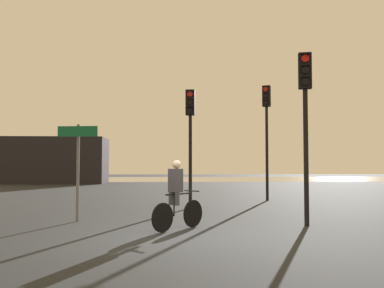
{
  "coord_description": "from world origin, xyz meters",
  "views": [
    {
      "loc": [
        -0.27,
        -9.06,
        1.51
      ],
      "look_at": [
        0.5,
        5.0,
        2.2
      ],
      "focal_mm": 40.0,
      "sensor_mm": 36.0,
      "label": 1
    }
  ],
  "objects_px": {
    "traffic_light_far_right": "(267,121)",
    "direction_sign_post": "(78,158)",
    "traffic_light_center": "(190,125)",
    "distant_building": "(56,160)",
    "traffic_light_near_right": "(305,105)",
    "cyclist": "(177,195)"
  },
  "relations": [
    {
      "from": "traffic_light_far_right",
      "to": "direction_sign_post",
      "type": "distance_m",
      "value": 9.34
    },
    {
      "from": "traffic_light_center",
      "to": "distant_building",
      "type": "bearing_deg",
      "value": -54.57
    },
    {
      "from": "traffic_light_near_right",
      "to": "direction_sign_post",
      "type": "distance_m",
      "value": 6.11
    },
    {
      "from": "traffic_light_far_right",
      "to": "direction_sign_post",
      "type": "height_order",
      "value": "traffic_light_far_right"
    },
    {
      "from": "traffic_light_center",
      "to": "cyclist",
      "type": "height_order",
      "value": "traffic_light_center"
    },
    {
      "from": "traffic_light_far_right",
      "to": "distant_building",
      "type": "bearing_deg",
      "value": -25.99
    },
    {
      "from": "distant_building",
      "to": "direction_sign_post",
      "type": "bearing_deg",
      "value": -74.29
    },
    {
      "from": "traffic_light_center",
      "to": "direction_sign_post",
      "type": "bearing_deg",
      "value": 56.62
    },
    {
      "from": "traffic_light_far_right",
      "to": "cyclist",
      "type": "bearing_deg",
      "value": 90.64
    },
    {
      "from": "distant_building",
      "to": "traffic_light_far_right",
      "type": "relative_size",
      "value": 1.65
    },
    {
      "from": "traffic_light_near_right",
      "to": "direction_sign_post",
      "type": "relative_size",
      "value": 1.66
    },
    {
      "from": "cyclist",
      "to": "traffic_light_far_right",
      "type": "bearing_deg",
      "value": 107.12
    },
    {
      "from": "traffic_light_center",
      "to": "cyclist",
      "type": "distance_m",
      "value": 5.48
    },
    {
      "from": "traffic_light_near_right",
      "to": "cyclist",
      "type": "height_order",
      "value": "traffic_light_near_right"
    },
    {
      "from": "traffic_light_center",
      "to": "cyclist",
      "type": "xyz_separation_m",
      "value": [
        -0.58,
        -5.04,
        -2.09
      ]
    },
    {
      "from": "traffic_light_near_right",
      "to": "direction_sign_post",
      "type": "height_order",
      "value": "traffic_light_near_right"
    },
    {
      "from": "distant_building",
      "to": "traffic_light_far_right",
      "type": "bearing_deg",
      "value": -53.2
    },
    {
      "from": "traffic_light_center",
      "to": "cyclist",
      "type": "relative_size",
      "value": 2.57
    },
    {
      "from": "traffic_light_center",
      "to": "traffic_light_near_right",
      "type": "distance_m",
      "value": 5.27
    },
    {
      "from": "traffic_light_far_right",
      "to": "traffic_light_near_right",
      "type": "height_order",
      "value": "traffic_light_far_right"
    },
    {
      "from": "direction_sign_post",
      "to": "cyclist",
      "type": "relative_size",
      "value": 1.6
    },
    {
      "from": "distant_building",
      "to": "cyclist",
      "type": "bearing_deg",
      "value": -69.97
    }
  ]
}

